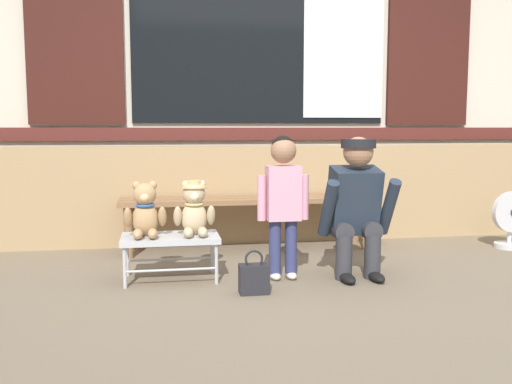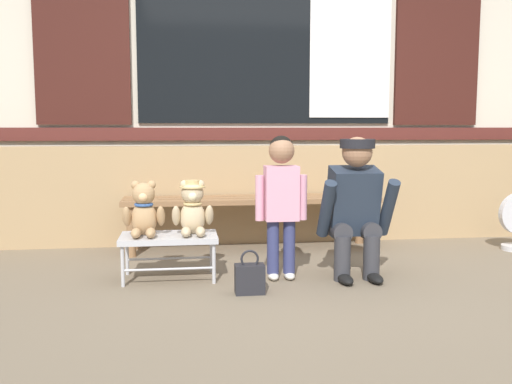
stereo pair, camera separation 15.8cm
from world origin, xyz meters
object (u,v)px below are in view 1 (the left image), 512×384
object	(u,v)px
wooden_bench_long	(249,205)
small_display_bench	(170,241)
floor_fan	(511,220)
handbag_on_ground	(254,278)
adult_crouching	(356,206)
child_standing	(283,191)
teddy_bear_with_hat	(194,209)
teddy_bear_plain	(145,212)

from	to	relation	value
wooden_bench_long	small_display_bench	distance (m)	1.08
small_display_bench	floor_fan	size ratio (longest dim) A/B	1.33
floor_fan	handbag_on_ground	bearing A→B (deg)	-158.55
adult_crouching	floor_fan	size ratio (longest dim) A/B	1.98
adult_crouching	handbag_on_ground	xyz separation A→B (m)	(-0.75, -0.29, -0.38)
handbag_on_ground	floor_fan	world-z (taller)	floor_fan
child_standing	floor_fan	bearing A→B (deg)	16.37
child_standing	handbag_on_ground	xyz separation A→B (m)	(-0.25, -0.30, -0.50)
teddy_bear_with_hat	handbag_on_ground	world-z (taller)	teddy_bear_with_hat
wooden_bench_long	small_display_bench	world-z (taller)	wooden_bench_long
small_display_bench	handbag_on_ground	distance (m)	0.66
wooden_bench_long	floor_fan	bearing A→B (deg)	-8.46
wooden_bench_long	handbag_on_ground	xyz separation A→B (m)	(-0.17, -1.24, -0.28)
teddy_bear_plain	handbag_on_ground	size ratio (longest dim) A/B	1.34
small_display_bench	teddy_bear_with_hat	world-z (taller)	teddy_bear_with_hat
small_display_bench	teddy_bear_plain	distance (m)	0.25
teddy_bear_plain	adult_crouching	distance (m)	1.41
floor_fan	teddy_bear_plain	bearing A→B (deg)	-170.19
floor_fan	teddy_bear_with_hat	bearing A→B (deg)	-169.05
adult_crouching	handbag_on_ground	world-z (taller)	adult_crouching
teddy_bear_plain	adult_crouching	bearing A→B (deg)	-4.34
teddy_bear_with_hat	child_standing	world-z (taller)	child_standing
floor_fan	child_standing	bearing A→B (deg)	-163.63
small_display_bench	child_standing	distance (m)	0.82
wooden_bench_long	teddy_bear_plain	distance (m)	1.18
teddy_bear_with_hat	adult_crouching	bearing A→B (deg)	-5.65
wooden_bench_long	handbag_on_ground	world-z (taller)	wooden_bench_long
small_display_bench	adult_crouching	bearing A→B (deg)	-4.83
small_display_bench	teddy_bear_plain	size ratio (longest dim) A/B	1.76
child_standing	adult_crouching	world-z (taller)	child_standing
wooden_bench_long	adult_crouching	distance (m)	1.12
wooden_bench_long	adult_crouching	size ratio (longest dim) A/B	2.21
teddy_bear_plain	floor_fan	distance (m)	3.05
handbag_on_ground	adult_crouching	bearing A→B (deg)	21.38
handbag_on_ground	floor_fan	xyz separation A→B (m)	(2.34, 0.92, 0.14)
small_display_bench	adult_crouching	xyz separation A→B (m)	(1.25, -0.11, 0.21)
teddy_bear_plain	handbag_on_ground	bearing A→B (deg)	-31.54
child_standing	small_display_bench	bearing A→B (deg)	172.68
small_display_bench	handbag_on_ground	world-z (taller)	small_display_bench
teddy_bear_with_hat	handbag_on_ground	bearing A→B (deg)	-50.27
floor_fan	adult_crouching	bearing A→B (deg)	-158.52
teddy_bear_plain	teddy_bear_with_hat	world-z (taller)	same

